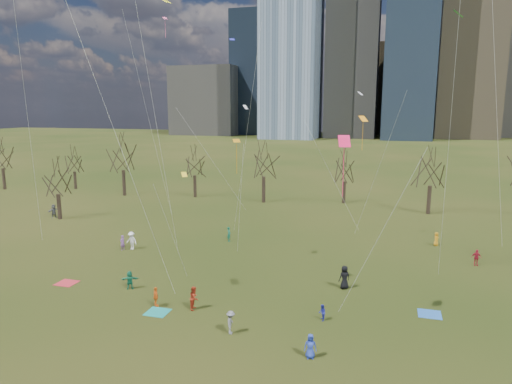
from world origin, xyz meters
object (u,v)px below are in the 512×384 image
(blanket_teal, at_px, (158,312))
(blanket_navy, at_px, (430,314))
(person_2, at_px, (194,298))
(person_4, at_px, (156,297))
(blanket_crimson, at_px, (67,283))
(person_0, at_px, (310,346))

(blanket_teal, bearing_deg, blanket_navy, 15.51)
(person_2, height_order, person_4, person_2)
(blanket_crimson, relative_size, person_4, 1.06)
(blanket_navy, xyz_separation_m, person_2, (-16.48, -3.96, 0.85))
(person_2, xyz_separation_m, person_4, (-2.91, -0.41, -0.11))
(person_0, bearing_deg, person_4, 150.03)
(blanket_navy, height_order, person_0, person_0)
(blanket_teal, relative_size, blanket_crimson, 1.00)
(blanket_teal, xyz_separation_m, person_0, (11.60, -2.93, 0.74))
(blanket_teal, xyz_separation_m, blanket_navy, (18.82, 5.22, 0.00))
(blanket_navy, bearing_deg, blanket_teal, -164.49)
(blanket_teal, relative_size, person_4, 1.06)
(blanket_teal, distance_m, person_2, 2.79)
(person_2, distance_m, person_4, 2.94)
(blanket_navy, distance_m, person_0, 10.91)
(blanket_crimson, distance_m, person_0, 22.40)
(blanket_teal, xyz_separation_m, blanket_crimson, (-10.03, 2.84, 0.00))
(blanket_crimson, bearing_deg, person_4, -11.86)
(blanket_teal, height_order, person_2, person_2)
(blanket_crimson, height_order, person_0, person_0)
(person_4, bearing_deg, person_0, -146.14)
(person_0, bearing_deg, blanket_teal, 153.13)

